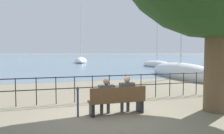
{
  "coord_description": "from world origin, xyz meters",
  "views": [
    {
      "loc": [
        -2.21,
        -6.57,
        1.97
      ],
      "look_at": [
        0.0,
        0.5,
        1.48
      ],
      "focal_mm": 35.0,
      "sensor_mm": 36.0,
      "label": 1
    }
  ],
  "objects_px": {
    "park_bench": "(117,101)",
    "closed_umbrella": "(78,100)",
    "sailboat_2": "(81,61)",
    "seated_person_right": "(127,93)",
    "seated_person_left": "(106,94)",
    "sailboat_1": "(157,65)",
    "sailboat_0": "(181,73)"
  },
  "relations": [
    {
      "from": "closed_umbrella",
      "to": "sailboat_2",
      "type": "relative_size",
      "value": 0.08
    },
    {
      "from": "seated_person_right",
      "to": "sailboat_2",
      "type": "bearing_deg",
      "value": 83.04
    },
    {
      "from": "seated_person_right",
      "to": "sailboat_2",
      "type": "distance_m",
      "value": 36.83
    },
    {
      "from": "sailboat_0",
      "to": "sailboat_1",
      "type": "xyz_separation_m",
      "value": [
        4.59,
        12.22,
        -0.07
      ]
    },
    {
      "from": "closed_umbrella",
      "to": "sailboat_2",
      "type": "height_order",
      "value": "sailboat_2"
    },
    {
      "from": "seated_person_right",
      "to": "sailboat_1",
      "type": "height_order",
      "value": "sailboat_1"
    },
    {
      "from": "sailboat_1",
      "to": "sailboat_2",
      "type": "height_order",
      "value": "sailboat_2"
    },
    {
      "from": "park_bench",
      "to": "seated_person_left",
      "type": "bearing_deg",
      "value": 167.39
    },
    {
      "from": "seated_person_right",
      "to": "closed_umbrella",
      "type": "xyz_separation_m",
      "value": [
        -1.59,
        0.03,
        -0.14
      ]
    },
    {
      "from": "park_bench",
      "to": "closed_umbrella",
      "type": "height_order",
      "value": "closed_umbrella"
    },
    {
      "from": "park_bench",
      "to": "sailboat_2",
      "type": "xyz_separation_m",
      "value": [
        4.81,
        36.64,
        -0.08
      ]
    },
    {
      "from": "sailboat_0",
      "to": "sailboat_2",
      "type": "xyz_separation_m",
      "value": [
        -3.49,
        28.09,
        0.0
      ]
    },
    {
      "from": "park_bench",
      "to": "sailboat_1",
      "type": "height_order",
      "value": "sailboat_1"
    },
    {
      "from": "park_bench",
      "to": "seated_person_left",
      "type": "height_order",
      "value": "seated_person_left"
    },
    {
      "from": "seated_person_left",
      "to": "sailboat_0",
      "type": "height_order",
      "value": "sailboat_0"
    },
    {
      "from": "park_bench",
      "to": "sailboat_2",
      "type": "distance_m",
      "value": 36.95
    },
    {
      "from": "closed_umbrella",
      "to": "sailboat_0",
      "type": "bearing_deg",
      "value": 41.53
    },
    {
      "from": "seated_person_left",
      "to": "sailboat_1",
      "type": "bearing_deg",
      "value": 57.41
    },
    {
      "from": "seated_person_left",
      "to": "sailboat_1",
      "type": "height_order",
      "value": "sailboat_1"
    },
    {
      "from": "closed_umbrella",
      "to": "seated_person_left",
      "type": "bearing_deg",
      "value": -1.56
    },
    {
      "from": "closed_umbrella",
      "to": "sailboat_1",
      "type": "height_order",
      "value": "sailboat_1"
    },
    {
      "from": "closed_umbrella",
      "to": "sailboat_0",
      "type": "distance_m",
      "value": 12.74
    },
    {
      "from": "closed_umbrella",
      "to": "sailboat_2",
      "type": "xyz_separation_m",
      "value": [
        6.05,
        36.54,
        -0.18
      ]
    },
    {
      "from": "sailboat_2",
      "to": "park_bench",
      "type": "bearing_deg",
      "value": -86.89
    },
    {
      "from": "sailboat_1",
      "to": "park_bench",
      "type": "bearing_deg",
      "value": -124.87
    },
    {
      "from": "seated_person_right",
      "to": "closed_umbrella",
      "type": "bearing_deg",
      "value": 179.06
    },
    {
      "from": "seated_person_right",
      "to": "sailboat_0",
      "type": "relative_size",
      "value": 0.14
    },
    {
      "from": "sailboat_1",
      "to": "seated_person_left",
      "type": "bearing_deg",
      "value": -125.65
    },
    {
      "from": "sailboat_1",
      "to": "seated_person_right",
      "type": "bearing_deg",
      "value": -124.27
    },
    {
      "from": "seated_person_left",
      "to": "seated_person_right",
      "type": "relative_size",
      "value": 0.96
    },
    {
      "from": "park_bench",
      "to": "closed_umbrella",
      "type": "xyz_separation_m",
      "value": [
        -1.24,
        0.1,
        0.1
      ]
    },
    {
      "from": "sailboat_0",
      "to": "sailboat_2",
      "type": "bearing_deg",
      "value": 98.91
    }
  ]
}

